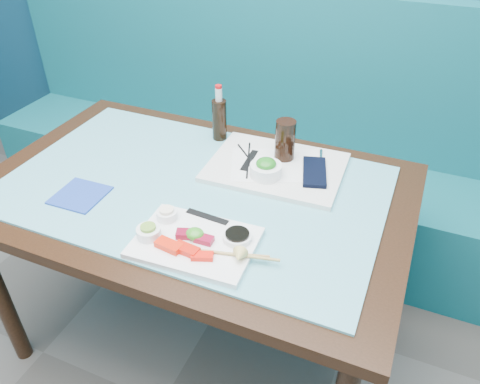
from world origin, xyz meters
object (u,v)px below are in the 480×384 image
at_px(sashimi_plate, 195,243).
at_px(cola_bottle_body, 219,120).
at_px(serving_tray, 276,167).
at_px(seaweed_bowl, 266,170).
at_px(dining_table, 194,208).
at_px(cola_glass, 285,140).
at_px(booth_bench, 274,161).
at_px(blue_napkin, 80,195).

distance_m(sashimi_plate, cola_bottle_body, 0.61).
height_order(serving_tray, seaweed_bowl, seaweed_bowl).
xyz_separation_m(dining_table, seaweed_bowl, (0.21, 0.13, 0.13)).
xyz_separation_m(seaweed_bowl, cola_glass, (0.02, 0.13, 0.05)).
relative_size(booth_bench, cola_bottle_body, 19.45).
xyz_separation_m(serving_tray, seaweed_bowl, (-0.01, -0.07, 0.03)).
height_order(booth_bench, dining_table, booth_bench).
relative_size(dining_table, serving_tray, 3.10).
bearing_deg(dining_table, booth_bench, 90.00).
bearing_deg(dining_table, sashimi_plate, -60.74).
bearing_deg(cola_glass, blue_napkin, -139.90).
relative_size(serving_tray, blue_napkin, 2.98).
relative_size(seaweed_bowl, cola_bottle_body, 0.69).
xyz_separation_m(booth_bench, blue_napkin, (-0.30, -1.03, 0.39)).
bearing_deg(blue_napkin, booth_bench, 73.64).
bearing_deg(blue_napkin, cola_glass, 40.10).
xyz_separation_m(dining_table, cola_glass, (0.23, 0.26, 0.18)).
relative_size(serving_tray, seaweed_bowl, 4.28).
bearing_deg(serving_tray, booth_bench, 106.60).
bearing_deg(cola_bottle_body, booth_bench, 84.06).
height_order(sashimi_plate, blue_napkin, sashimi_plate).
xyz_separation_m(cola_glass, cola_bottle_body, (-0.28, 0.07, -0.01)).
height_order(booth_bench, seaweed_bowl, booth_bench).
distance_m(cola_glass, blue_napkin, 0.70).
bearing_deg(cola_bottle_body, seaweed_bowl, -37.34).
relative_size(booth_bench, sashimi_plate, 9.10).
xyz_separation_m(sashimi_plate, cola_glass, (0.09, 0.51, 0.08)).
xyz_separation_m(booth_bench, serving_tray, (0.22, -0.64, 0.39)).
relative_size(cola_glass, blue_napkin, 0.94).
bearing_deg(serving_tray, cola_bottle_body, 153.21).
bearing_deg(seaweed_bowl, serving_tray, 82.41).
distance_m(sashimi_plate, cola_glass, 0.52).
height_order(serving_tray, cola_glass, cola_glass).
bearing_deg(blue_napkin, dining_table, 32.21).
relative_size(serving_tray, cola_bottle_body, 2.93).
xyz_separation_m(booth_bench, cola_bottle_body, (-0.05, -0.51, 0.46)).
bearing_deg(seaweed_bowl, dining_table, -148.79).
relative_size(cola_bottle_body, blue_napkin, 1.02).
bearing_deg(dining_table, cola_bottle_body, 99.37).
relative_size(dining_table, sashimi_plate, 4.25).
bearing_deg(blue_napkin, cola_bottle_body, 64.22).
height_order(sashimi_plate, seaweed_bowl, seaweed_bowl).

